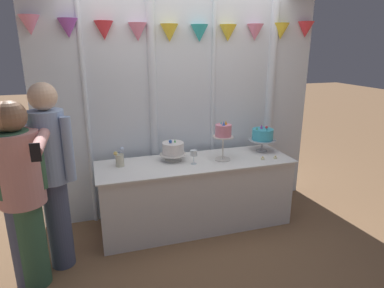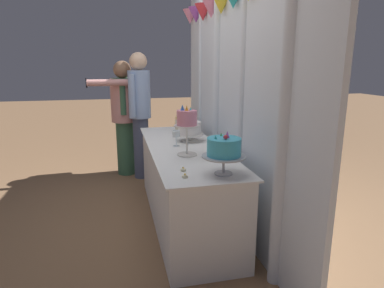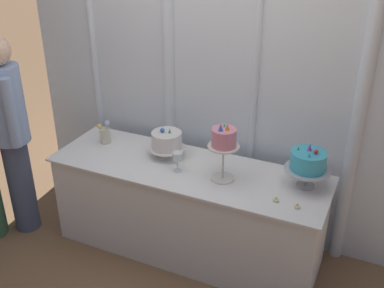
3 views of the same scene
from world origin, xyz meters
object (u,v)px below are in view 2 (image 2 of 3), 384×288
(cake_display_center, at_px, (187,121))
(flower_vase, at_px, (179,124))
(guest_girl_blue_dress, at_px, (124,114))
(cake_display_rightmost, at_px, (224,148))
(cake_table, at_px, (184,184))
(guest_man_dark_suit, at_px, (140,109))
(tealight_far_left, at_px, (183,170))
(tealight_near_left, at_px, (185,176))
(cake_display_leftmost, at_px, (190,129))
(guest_man_pink_jacket, at_px, (124,112))
(wine_glass, at_px, (176,134))

(cake_display_center, xyz_separation_m, flower_vase, (-1.08, 0.13, -0.22))
(guest_girl_blue_dress, bearing_deg, cake_display_rightmost, 14.48)
(cake_table, xyz_separation_m, guest_man_dark_suit, (-1.39, -0.31, 0.56))
(tealight_far_left, distance_m, tealight_near_left, 0.15)
(guest_girl_blue_dress, bearing_deg, cake_display_center, 14.34)
(cake_display_leftmost, relative_size, guest_man_dark_suit, 0.17)
(cake_table, distance_m, cake_display_rightmost, 1.03)
(cake_display_leftmost, height_order, guest_girl_blue_dress, guest_girl_blue_dress)
(tealight_far_left, distance_m, guest_man_pink_jacket, 2.39)
(tealight_near_left, bearing_deg, tealight_far_left, 173.36)
(flower_vase, bearing_deg, cake_table, -6.99)
(tealight_near_left, distance_m, guest_man_pink_jacket, 2.53)
(cake_display_rightmost, bearing_deg, flower_vase, -179.46)
(cake_display_rightmost, height_order, tealight_near_left, cake_display_rightmost)
(tealight_near_left, xyz_separation_m, guest_man_pink_jacket, (-2.51, -0.34, 0.11))
(guest_man_dark_suit, bearing_deg, tealight_near_left, 3.51)
(cake_display_leftmost, relative_size, tealight_far_left, 6.88)
(cake_display_center, relative_size, flower_vase, 2.18)
(wine_glass, height_order, tealight_near_left, wine_glass)
(guest_man_pink_jacket, bearing_deg, flower_vase, 35.59)
(tealight_far_left, height_order, guest_girl_blue_dress, guest_girl_blue_dress)
(guest_man_pink_jacket, bearing_deg, cake_display_rightmost, 14.06)
(flower_vase, relative_size, guest_man_dark_suit, 0.12)
(guest_girl_blue_dress, bearing_deg, tealight_near_left, 8.03)
(cake_table, xyz_separation_m, guest_girl_blue_dress, (-1.60, -0.52, 0.48))
(flower_vase, relative_size, guest_girl_blue_dress, 0.13)
(tealight_near_left, height_order, guest_man_pink_jacket, guest_man_pink_jacket)
(cake_display_leftmost, relative_size, tealight_near_left, 6.81)
(guest_man_dark_suit, height_order, guest_girl_blue_dress, guest_man_dark_suit)
(cake_table, xyz_separation_m, guest_man_pink_jacket, (-1.64, -0.51, 0.49))
(cake_table, xyz_separation_m, flower_vase, (-0.79, 0.10, 0.45))
(cake_display_center, distance_m, wine_glass, 0.39)
(cake_display_center, distance_m, cake_display_rightmost, 0.59)
(cake_table, relative_size, cake_display_rightmost, 6.64)
(tealight_far_left, xyz_separation_m, guest_man_pink_jacket, (-2.36, -0.36, 0.11))
(flower_vase, relative_size, guest_man_pink_jacket, 0.13)
(cake_display_rightmost, height_order, guest_man_pink_jacket, guest_man_pink_jacket)
(tealight_near_left, height_order, guest_girl_blue_dress, guest_girl_blue_dress)
(wine_glass, height_order, tealight_far_left, wine_glass)
(guest_man_dark_suit, bearing_deg, cake_display_rightmost, 10.71)
(wine_glass, relative_size, tealight_near_left, 3.60)
(cake_display_center, bearing_deg, tealight_near_left, -13.49)
(guest_man_dark_suit, distance_m, guest_man_pink_jacket, 0.33)
(tealight_near_left, xyz_separation_m, guest_girl_blue_dress, (-2.46, -0.35, 0.10))
(cake_display_rightmost, bearing_deg, tealight_far_left, -116.60)
(cake_display_leftmost, bearing_deg, cake_display_center, -15.15)
(cake_table, height_order, guest_girl_blue_dress, guest_girl_blue_dress)
(wine_glass, xyz_separation_m, flower_vase, (-0.74, 0.17, -0.04))
(cake_display_rightmost, xyz_separation_m, guest_man_dark_suit, (-2.24, -0.42, -0.00))
(tealight_near_left, relative_size, guest_man_dark_suit, 0.03)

